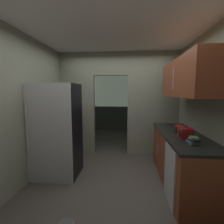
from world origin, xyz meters
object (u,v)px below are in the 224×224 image
refrigerator (56,130)px  boombox (184,132)px  dishwasher (170,175)px  book_stack (193,140)px

refrigerator → boombox: refrigerator is taller
dishwasher → boombox: bearing=52.0°
dishwasher → boombox: 0.73m
boombox → refrigerator: bearing=172.9°
refrigerator → dishwasher: 2.13m
dishwasher → book_stack: bearing=-1.4°
dishwasher → book_stack: size_ratio=4.70×
refrigerator → dishwasher: size_ratio=2.12×
boombox → book_stack: 0.38m
refrigerator → dishwasher: refrigerator is taller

